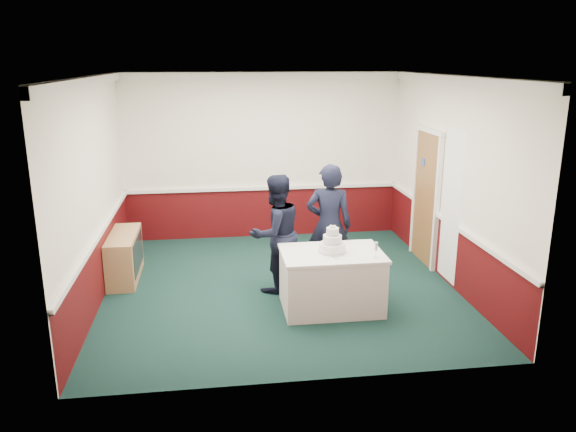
{
  "coord_description": "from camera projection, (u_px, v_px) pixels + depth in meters",
  "views": [
    {
      "loc": [
        -0.92,
        -7.56,
        3.21
      ],
      "look_at": [
        0.1,
        -0.1,
        1.1
      ],
      "focal_mm": 35.0,
      "sensor_mm": 36.0,
      "label": 1
    }
  ],
  "objects": [
    {
      "name": "person_man",
      "position": [
        276.0,
        234.0,
        7.89
      ],
      "size": [
        1.02,
        0.95,
        1.69
      ],
      "primitive_type": "imported",
      "rotation": [
        0.0,
        0.0,
        3.62
      ],
      "color": "black",
      "rests_on": "ground"
    },
    {
      "name": "ground",
      "position": [
        280.0,
        287.0,
        8.2
      ],
      "size": [
        5.0,
        5.0,
        0.0
      ],
      "primitive_type": "plane",
      "color": "#14312B",
      "rests_on": "ground"
    },
    {
      "name": "cake_table",
      "position": [
        331.0,
        280.0,
        7.4
      ],
      "size": [
        1.32,
        0.92,
        0.79
      ],
      "color": "white",
      "rests_on": "ground"
    },
    {
      "name": "person_woman",
      "position": [
        329.0,
        226.0,
        8.06
      ],
      "size": [
        0.73,
        0.56,
        1.81
      ],
      "primitive_type": "imported",
      "rotation": [
        0.0,
        0.0,
        2.93
      ],
      "color": "black",
      "rests_on": "ground"
    },
    {
      "name": "room_shell",
      "position": [
        280.0,
        147.0,
        8.26
      ],
      "size": [
        5.0,
        5.0,
        3.0
      ],
      "color": "white",
      "rests_on": "ground"
    },
    {
      "name": "wedding_cake",
      "position": [
        332.0,
        244.0,
        7.26
      ],
      "size": [
        0.35,
        0.35,
        0.36
      ],
      "color": "white",
      "rests_on": "cake_table"
    },
    {
      "name": "sideboard",
      "position": [
        125.0,
        256.0,
        8.43
      ],
      "size": [
        0.41,
        1.2,
        0.7
      ],
      "color": "tan",
      "rests_on": "ground"
    },
    {
      "name": "champagne_flute",
      "position": [
        376.0,
        247.0,
        7.06
      ],
      "size": [
        0.05,
        0.05,
        0.21
      ],
      "color": "silver",
      "rests_on": "cake_table"
    },
    {
      "name": "cake_knife",
      "position": [
        333.0,
        257.0,
        7.1
      ],
      "size": [
        0.07,
        0.22,
        0.0
      ],
      "primitive_type": "cube",
      "rotation": [
        0.0,
        0.0,
        0.25
      ],
      "color": "silver",
      "rests_on": "cake_table"
    }
  ]
}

